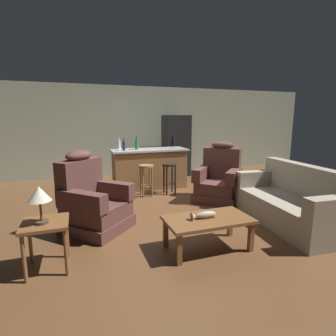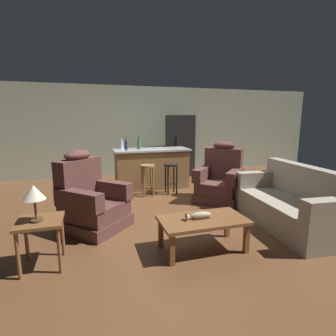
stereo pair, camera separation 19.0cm
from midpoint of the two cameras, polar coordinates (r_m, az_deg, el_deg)
ground_plane at (r=5.21m, az=-1.10°, el=-7.91°), size 12.00×12.00×0.00m
back_wall at (r=7.98m, az=-8.22°, el=7.99°), size 12.00×0.05×2.60m
coffee_table at (r=3.44m, az=7.07°, el=-11.61°), size 1.10×0.60×0.42m
fish_figurine at (r=3.38m, az=6.16°, el=-10.18°), size 0.34×0.10×0.10m
couch at (r=4.60m, az=24.16°, el=-6.99°), size 0.99×1.96×0.94m
recliner_near_lamp at (r=4.18m, az=-17.38°, el=-7.11°), size 1.19×1.19×1.20m
recliner_near_island at (r=5.49m, az=10.00°, el=-2.54°), size 1.19×1.19×1.20m
end_table at (r=3.28m, az=-26.62°, el=-12.04°), size 0.48×0.48×0.56m
table_lamp at (r=3.12m, az=-27.81°, el=-5.36°), size 0.24×0.24×0.41m
kitchen_island at (r=6.35m, az=-4.92°, el=-0.09°), size 1.80×0.70×0.95m
bar_stool_left at (r=5.69m, az=-5.72°, el=-1.43°), size 0.32×0.32×0.68m
bar_stool_right at (r=5.84m, az=-0.60°, el=-1.07°), size 0.32×0.32×0.68m
refrigerator at (r=7.77m, az=1.05°, el=4.92°), size 0.70×0.69×1.76m
bottle_tall_green at (r=6.23m, az=-7.72°, el=5.14°), size 0.08×0.08×0.32m
bottle_short_amber at (r=6.40m, az=-11.49°, el=5.00°), size 0.08×0.08×0.27m
bottle_wine_dark at (r=6.06m, az=-10.48°, el=4.82°), size 0.07×0.07×0.29m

